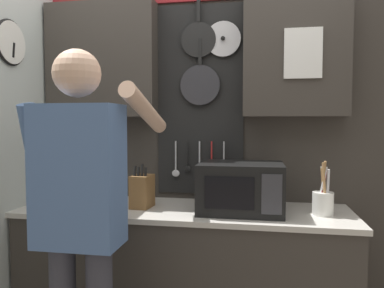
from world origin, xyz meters
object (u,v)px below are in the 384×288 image
at_px(knife_block, 142,191).
at_px(utensil_crock, 323,200).
at_px(person, 81,204).
at_px(microwave, 241,187).

bearing_deg(knife_block, utensil_crock, -0.03).
relative_size(utensil_crock, person, 0.18).
bearing_deg(microwave, knife_block, 179.91).
distance_m(knife_block, utensil_crock, 1.05).
bearing_deg(knife_block, person, -100.28).
distance_m(microwave, utensil_crock, 0.46).
height_order(microwave, person, person).
xyz_separation_m(knife_block, person, (-0.11, -0.58, 0.04)).
height_order(utensil_crock, person, person).
bearing_deg(utensil_crock, person, -153.17).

